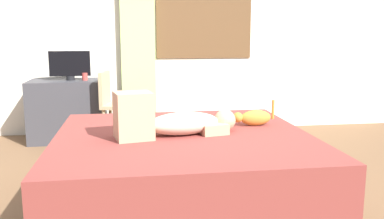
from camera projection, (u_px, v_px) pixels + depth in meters
ground_plane at (198, 203)px, 3.22m from camera, size 16.00×16.00×0.00m
back_wall_with_window at (167, 22)px, 5.46m from camera, size 6.40×0.14×2.90m
bed at (183, 168)px, 3.21m from camera, size 1.97×1.90×0.54m
person_lying at (171, 121)px, 3.09m from camera, size 0.94×0.42×0.34m
cat at (254, 118)px, 3.44m from camera, size 0.36×0.12×0.21m
desk at (68, 110)px, 5.08m from camera, size 0.90×0.56×0.74m
tv_monitor at (70, 65)px, 4.99m from camera, size 0.48×0.10×0.35m
cup at (85, 77)px, 5.01m from camera, size 0.07×0.07×0.09m
chair_by_desk at (113, 102)px, 4.88m from camera, size 0.45×0.45×0.86m
curtain_left at (138, 33)px, 5.32m from camera, size 0.44×0.06×2.61m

